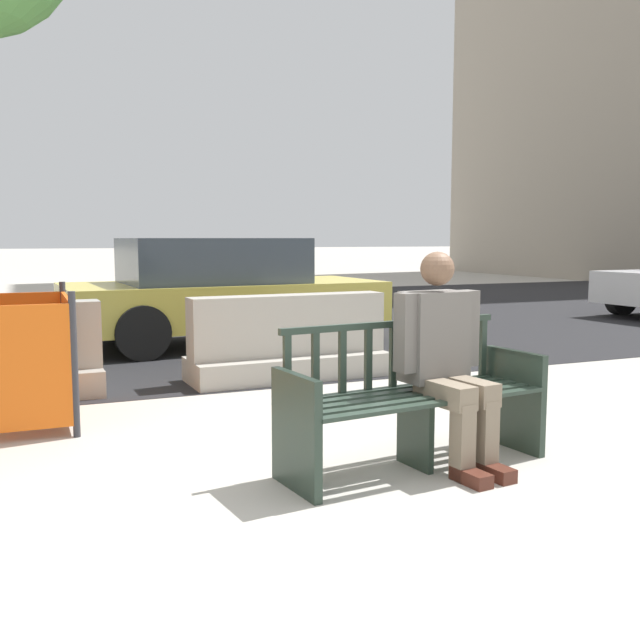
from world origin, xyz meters
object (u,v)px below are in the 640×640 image
street_bench (413,403)px  car_taxi_near (221,291)px  seated_person (444,354)px  jersey_barrier_centre (289,345)px

street_bench → car_taxi_near: size_ratio=0.42×
street_bench → car_taxi_near: 5.44m
seated_person → car_taxi_near: size_ratio=0.32×
car_taxi_near → seated_person: bearing=-90.5°
street_bench → jersey_barrier_centre: street_bench is taller
street_bench → jersey_barrier_centre: (0.26, 2.89, -0.06)m
seated_person → jersey_barrier_centre: bearing=88.8°
car_taxi_near → street_bench: bearing=-92.6°
street_bench → car_taxi_near: (0.24, 5.43, 0.31)m
seated_person → car_taxi_near: (0.05, 5.46, 0.02)m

